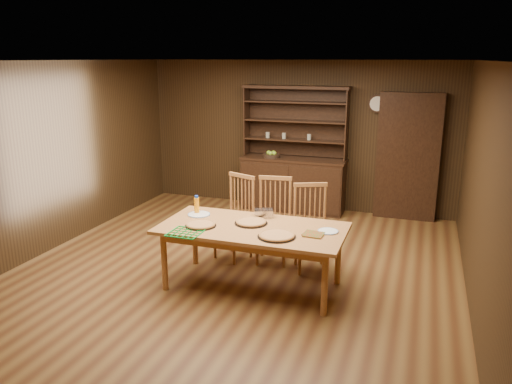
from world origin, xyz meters
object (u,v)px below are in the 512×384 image
at_px(chair_left, 237,214).
at_px(juice_bottle, 197,205).
at_px(china_hutch, 293,177).
at_px(chair_right, 311,224).
at_px(dining_table, 252,232).
at_px(chair_center, 274,217).

height_order(chair_left, juice_bottle, chair_left).
bearing_deg(juice_bottle, chair_left, 62.02).
xyz_separation_m(china_hutch, chair_right, (0.86, -2.38, -0.01)).
distance_m(dining_table, juice_bottle, 0.88).
xyz_separation_m(china_hutch, dining_table, (0.35, -3.17, 0.09)).
distance_m(china_hutch, chair_center, 2.31).
relative_size(china_hutch, chair_center, 1.93).
relative_size(chair_left, juice_bottle, 4.89).
bearing_deg(dining_table, china_hutch, 96.26).
relative_size(dining_table, chair_right, 1.94).
relative_size(chair_center, chair_right, 1.02).
xyz_separation_m(china_hutch, chair_center, (0.34, -2.29, 0.00)).
height_order(chair_right, juice_bottle, chair_right).
bearing_deg(chair_left, chair_center, 27.23).
height_order(dining_table, chair_left, chair_left).
distance_m(chair_center, chair_right, 0.53).
xyz_separation_m(chair_right, juice_bottle, (-1.34, -0.53, 0.27)).
bearing_deg(juice_bottle, chair_center, 37.83).
bearing_deg(chair_center, chair_right, -18.28).
relative_size(china_hutch, juice_bottle, 9.38).
height_order(chair_left, chair_center, chair_left).
bearing_deg(china_hutch, chair_center, -81.57).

